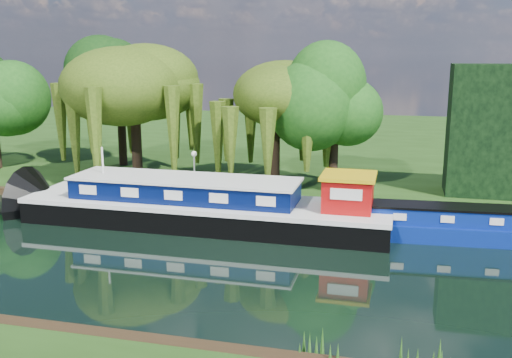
# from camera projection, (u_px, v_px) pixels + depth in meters

# --- Properties ---
(ground) EXTENTS (120.00, 120.00, 0.00)m
(ground) POSITION_uv_depth(u_px,v_px,m) (109.00, 250.00, 26.91)
(ground) COLOR black
(far_bank) EXTENTS (120.00, 52.00, 0.45)m
(far_bank) POSITION_uv_depth(u_px,v_px,m) (268.00, 140.00, 59.07)
(far_bank) COLOR #1B390F
(far_bank) RESTS_ON ground
(dutch_barge) EXTENTS (19.80, 4.56, 4.17)m
(dutch_barge) POSITION_uv_depth(u_px,v_px,m) (207.00, 206.00, 30.57)
(dutch_barge) COLOR black
(dutch_barge) RESTS_ON ground
(narrowboat) EXTENTS (12.90, 2.93, 1.86)m
(narrowboat) POSITION_uv_depth(u_px,v_px,m) (421.00, 225.00, 28.48)
(narrowboat) COLOR navy
(narrowboat) RESTS_ON ground
(white_cruiser) EXTENTS (2.63, 2.38, 1.21)m
(white_cruiser) POSITION_uv_depth(u_px,v_px,m) (471.00, 241.00, 28.18)
(white_cruiser) COLOR silver
(white_cruiser) RESTS_ON ground
(willow_left) EXTENTS (7.30, 7.30, 8.75)m
(willow_left) POSITION_uv_depth(u_px,v_px,m) (134.00, 87.00, 38.47)
(willow_left) COLOR black
(willow_left) RESTS_ON far_bank
(willow_right) EXTENTS (6.02, 6.02, 7.33)m
(willow_right) POSITION_uv_depth(u_px,v_px,m) (275.00, 106.00, 36.35)
(willow_right) COLOR black
(willow_right) RESTS_ON far_bank
(tree_far_mid) EXTENTS (5.55, 5.55, 9.08)m
(tree_far_mid) POSITION_uv_depth(u_px,v_px,m) (120.00, 85.00, 43.68)
(tree_far_mid) COLOR black
(tree_far_mid) RESTS_ON far_bank
(tree_far_right) EXTENTS (4.91, 4.91, 8.04)m
(tree_far_right) POSITION_uv_depth(u_px,v_px,m) (335.00, 104.00, 35.09)
(tree_far_right) COLOR black
(tree_far_right) RESTS_ON far_bank
(conifer_hedge) EXTENTS (6.00, 3.00, 8.00)m
(conifer_hedge) POSITION_uv_depth(u_px,v_px,m) (499.00, 131.00, 34.73)
(conifer_hedge) COLOR black
(conifer_hedge) RESTS_ON far_bank
(lamppost) EXTENTS (0.36, 0.36, 2.56)m
(lamppost) POSITION_uv_depth(u_px,v_px,m) (194.00, 160.00, 36.22)
(lamppost) COLOR silver
(lamppost) RESTS_ON far_bank
(mooring_posts) EXTENTS (19.16, 0.16, 1.00)m
(mooring_posts) POSITION_uv_depth(u_px,v_px,m) (167.00, 189.00, 34.78)
(mooring_posts) COLOR silver
(mooring_posts) RESTS_ON far_bank
(reeds_near) EXTENTS (33.70, 1.50, 1.10)m
(reeds_near) POSITION_uv_depth(u_px,v_px,m) (189.00, 329.00, 17.99)
(reeds_near) COLOR #1F4D14
(reeds_near) RESTS_ON ground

